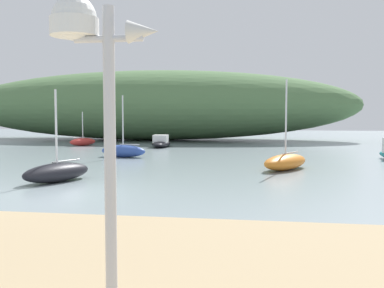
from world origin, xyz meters
TOP-DOWN VIEW (x-y plane):
  - ground_plane at (0.00, 0.00)m, footprint 120.00×120.00m
  - distant_hill at (-4.68, 29.65)m, footprint 41.42×12.39m
  - mast_structure at (4.44, -8.52)m, footprint 1.11×0.49m
  - sailboat_off_point at (-7.90, 20.31)m, footprint 2.00×2.58m
  - motorboat_centre_water at (-1.25, 19.83)m, footprint 1.61×3.88m
  - sailboat_inner_mooring at (-1.17, 2.09)m, footprint 2.12×3.06m
  - sailboat_near_shore at (7.40, 6.98)m, footprint 2.69×3.45m
  - sailboat_east_reach at (-1.66, 11.51)m, footprint 2.95×1.50m

SIDE VIEW (x-z plane):
  - ground_plane at x=0.00m, z-range 0.00..0.00m
  - sailboat_off_point at x=-7.90m, z-range -1.05..1.70m
  - motorboat_centre_water at x=-1.25m, z-range -0.12..0.84m
  - sailboat_inner_mooring at x=-1.17m, z-range -1.34..2.07m
  - sailboat_near_shore at x=7.40m, z-range -1.67..2.40m
  - sailboat_east_reach at x=-1.66m, z-range -1.43..2.19m
  - mast_structure at x=4.44m, z-range 1.29..4.73m
  - distant_hill at x=-4.68m, z-range 0.00..6.95m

